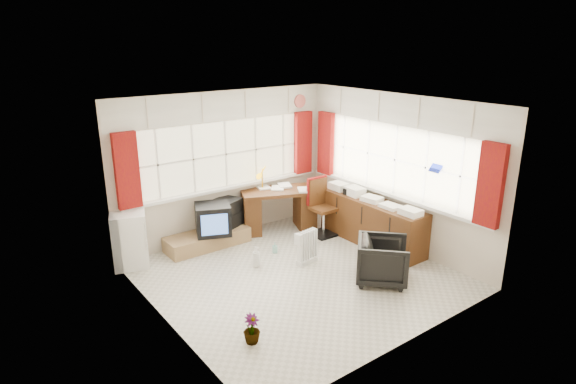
{
  "coord_description": "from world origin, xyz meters",
  "views": [
    {
      "loc": [
        -3.89,
        -4.96,
        3.31
      ],
      "look_at": [
        0.24,
        0.55,
        1.1
      ],
      "focal_mm": 30.0,
      "sensor_mm": 36.0,
      "label": 1
    }
  ],
  "objects_px": {
    "task_chair": "(320,204)",
    "tv_bench": "(208,239)",
    "desk": "(278,208)",
    "crt_tv": "(213,219)",
    "credenza": "(372,221)",
    "office_chair": "(383,261)",
    "mini_fridge": "(130,239)",
    "radiator": "(307,250)",
    "desk_lamp": "(262,174)"
  },
  "relations": [
    {
      "from": "task_chair",
      "to": "crt_tv",
      "type": "distance_m",
      "value": 1.89
    },
    {
      "from": "office_chair",
      "to": "crt_tv",
      "type": "xyz_separation_m",
      "value": [
        -1.35,
        2.46,
        0.18
      ]
    },
    {
      "from": "credenza",
      "to": "crt_tv",
      "type": "bearing_deg",
      "value": 147.12
    },
    {
      "from": "radiator",
      "to": "mini_fridge",
      "type": "height_order",
      "value": "mini_fridge"
    },
    {
      "from": "desk_lamp",
      "to": "task_chair",
      "type": "bearing_deg",
      "value": -49.12
    },
    {
      "from": "desk",
      "to": "crt_tv",
      "type": "height_order",
      "value": "desk"
    },
    {
      "from": "tv_bench",
      "to": "mini_fridge",
      "type": "distance_m",
      "value": 1.29
    },
    {
      "from": "radiator",
      "to": "credenza",
      "type": "bearing_deg",
      "value": -2.69
    },
    {
      "from": "task_chair",
      "to": "credenza",
      "type": "xyz_separation_m",
      "value": [
        0.41,
        -0.86,
        -0.14
      ]
    },
    {
      "from": "crt_tv",
      "to": "desk_lamp",
      "type": "bearing_deg",
      "value": 10.88
    },
    {
      "from": "desk",
      "to": "radiator",
      "type": "bearing_deg",
      "value": -107.7
    },
    {
      "from": "office_chair",
      "to": "credenza",
      "type": "xyz_separation_m",
      "value": [
        0.86,
        1.03,
        0.07
      ]
    },
    {
      "from": "desk_lamp",
      "to": "credenza",
      "type": "distance_m",
      "value": 2.07
    },
    {
      "from": "desk",
      "to": "office_chair",
      "type": "distance_m",
      "value": 2.47
    },
    {
      "from": "desk_lamp",
      "to": "office_chair",
      "type": "bearing_deg",
      "value": -85.11
    },
    {
      "from": "desk",
      "to": "radiator",
      "type": "height_order",
      "value": "desk"
    },
    {
      "from": "tv_bench",
      "to": "crt_tv",
      "type": "bearing_deg",
      "value": -52.95
    },
    {
      "from": "mini_fridge",
      "to": "task_chair",
      "type": "bearing_deg",
      "value": -13.4
    },
    {
      "from": "desk",
      "to": "tv_bench",
      "type": "xyz_separation_m",
      "value": [
        -1.38,
        0.08,
        -0.29
      ]
    },
    {
      "from": "credenza",
      "to": "mini_fridge",
      "type": "xyz_separation_m",
      "value": [
        -3.53,
        1.6,
        0.03
      ]
    },
    {
      "from": "credenza",
      "to": "radiator",
      "type": "bearing_deg",
      "value": 177.31
    },
    {
      "from": "mini_fridge",
      "to": "tv_bench",
      "type": "bearing_deg",
      "value": -3.65
    },
    {
      "from": "radiator",
      "to": "tv_bench",
      "type": "height_order",
      "value": "radiator"
    },
    {
      "from": "desk_lamp",
      "to": "radiator",
      "type": "relative_size",
      "value": 0.77
    },
    {
      "from": "desk_lamp",
      "to": "mini_fridge",
      "type": "bearing_deg",
      "value": -178.99
    },
    {
      "from": "radiator",
      "to": "credenza",
      "type": "height_order",
      "value": "credenza"
    },
    {
      "from": "credenza",
      "to": "tv_bench",
      "type": "xyz_separation_m",
      "value": [
        -2.28,
        1.52,
        -0.27
      ]
    },
    {
      "from": "desk_lamp",
      "to": "radiator",
      "type": "height_order",
      "value": "desk_lamp"
    },
    {
      "from": "office_chair",
      "to": "credenza",
      "type": "height_order",
      "value": "credenza"
    },
    {
      "from": "desk_lamp",
      "to": "radiator",
      "type": "distance_m",
      "value": 1.8
    },
    {
      "from": "office_chair",
      "to": "radiator",
      "type": "relative_size",
      "value": 1.34
    },
    {
      "from": "mini_fridge",
      "to": "crt_tv",
      "type": "bearing_deg",
      "value": -7.43
    },
    {
      "from": "desk",
      "to": "tv_bench",
      "type": "relative_size",
      "value": 1.03
    },
    {
      "from": "task_chair",
      "to": "crt_tv",
      "type": "bearing_deg",
      "value": 162.4
    },
    {
      "from": "desk_lamp",
      "to": "tv_bench",
      "type": "relative_size",
      "value": 0.29
    },
    {
      "from": "radiator",
      "to": "crt_tv",
      "type": "height_order",
      "value": "crt_tv"
    },
    {
      "from": "credenza",
      "to": "tv_bench",
      "type": "height_order",
      "value": "credenza"
    },
    {
      "from": "task_chair",
      "to": "tv_bench",
      "type": "bearing_deg",
      "value": 160.47
    },
    {
      "from": "credenza",
      "to": "crt_tv",
      "type": "relative_size",
      "value": 2.86
    },
    {
      "from": "task_chair",
      "to": "mini_fridge",
      "type": "height_order",
      "value": "task_chair"
    },
    {
      "from": "task_chair",
      "to": "mini_fridge",
      "type": "distance_m",
      "value": 3.21
    },
    {
      "from": "credenza",
      "to": "task_chair",
      "type": "bearing_deg",
      "value": 115.48
    },
    {
      "from": "office_chair",
      "to": "radiator",
      "type": "xyz_separation_m",
      "value": [
        -0.48,
        1.1,
        -0.11
      ]
    },
    {
      "from": "desk",
      "to": "task_chair",
      "type": "xyz_separation_m",
      "value": [
        0.49,
        -0.58,
        0.12
      ]
    },
    {
      "from": "task_chair",
      "to": "office_chair",
      "type": "xyz_separation_m",
      "value": [
        -0.45,
        -1.89,
        -0.22
      ]
    },
    {
      "from": "office_chair",
      "to": "crt_tv",
      "type": "relative_size",
      "value": 1.01
    },
    {
      "from": "office_chair",
      "to": "credenza",
      "type": "bearing_deg",
      "value": 6.5
    },
    {
      "from": "office_chair",
      "to": "tv_bench",
      "type": "distance_m",
      "value": 2.93
    },
    {
      "from": "crt_tv",
      "to": "task_chair",
      "type": "bearing_deg",
      "value": -17.6
    },
    {
      "from": "desk",
      "to": "crt_tv",
      "type": "relative_size",
      "value": 2.07
    }
  ]
}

